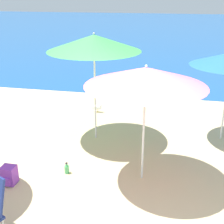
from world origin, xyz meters
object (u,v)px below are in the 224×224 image
object	(u,v)px
backpack_purple	(9,175)
beach_umbrella_green	(94,43)
seagull	(97,107)
beach_umbrella_pink	(146,77)
water_bottle	(67,169)

from	to	relation	value
backpack_purple	beach_umbrella_green	bearing A→B (deg)	64.31
backpack_purple	seagull	size ratio (longest dim) A/B	1.21
beach_umbrella_pink	seagull	bearing A→B (deg)	118.20
backpack_purple	seagull	distance (m)	3.67
beach_umbrella_pink	backpack_purple	size ratio (longest dim) A/B	6.29
beach_umbrella_green	water_bottle	world-z (taller)	beach_umbrella_green
beach_umbrella_green	seagull	xyz separation A→B (m)	(-0.38, 1.56, -1.98)
beach_umbrella_green	seagull	world-z (taller)	beach_umbrella_green
backpack_purple	water_bottle	world-z (taller)	backpack_purple
water_bottle	beach_umbrella_pink	bearing A→B (deg)	5.64
beach_umbrella_green	beach_umbrella_pink	size ratio (longest dim) A/B	1.14
beach_umbrella_pink	backpack_purple	world-z (taller)	beach_umbrella_pink
beach_umbrella_green	beach_umbrella_pink	xyz separation A→B (m)	(1.22, -1.41, -0.27)
backpack_purple	water_bottle	xyz separation A→B (m)	(0.86, 0.52, -0.08)
beach_umbrella_pink	water_bottle	world-z (taller)	beach_umbrella_pink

